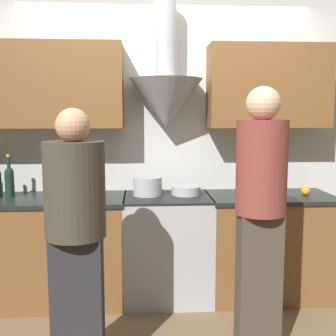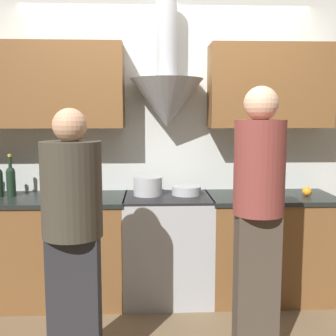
# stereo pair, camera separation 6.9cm
# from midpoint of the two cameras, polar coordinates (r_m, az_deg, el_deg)

# --- Properties ---
(ground_plane) EXTENTS (12.00, 12.00, 0.00)m
(ground_plane) POSITION_cam_midpoint_polar(r_m,az_deg,el_deg) (3.52, -0.37, -19.05)
(ground_plane) COLOR brown
(wall_back) EXTENTS (8.40, 0.62, 2.60)m
(wall_back) POSITION_cam_midpoint_polar(r_m,az_deg,el_deg) (3.72, -2.17, 5.90)
(wall_back) COLOR silver
(wall_back) RESTS_ON ground_plane
(counter_left) EXTENTS (1.52, 0.62, 0.88)m
(counter_left) POSITION_cam_midpoint_polar(r_m,az_deg,el_deg) (3.75, -18.16, -10.49)
(counter_left) COLOR brown
(counter_left) RESTS_ON ground_plane
(counter_right) EXTENTS (1.06, 0.62, 0.88)m
(counter_right) POSITION_cam_midpoint_polar(r_m,az_deg,el_deg) (3.78, 12.98, -10.13)
(counter_right) COLOR brown
(counter_right) RESTS_ON ground_plane
(stove_range) EXTENTS (0.73, 0.60, 0.88)m
(stove_range) POSITION_cam_midpoint_polar(r_m,az_deg,el_deg) (3.64, -0.66, -10.61)
(stove_range) COLOR #A8AAAF
(stove_range) RESTS_ON ground_plane
(wine_bottle_5) EXTENTS (0.08, 0.08, 0.35)m
(wine_bottle_5) POSITION_cam_midpoint_polar(r_m,az_deg,el_deg) (3.73, -21.18, -1.53)
(wine_bottle_5) COLOR black
(wine_bottle_5) RESTS_ON counter_left
(stock_pot) EXTENTS (0.24, 0.24, 0.15)m
(stock_pot) POSITION_cam_midpoint_polar(r_m,az_deg,el_deg) (3.56, -3.34, -2.48)
(stock_pot) COLOR #A8AAAF
(stock_pot) RESTS_ON stove_range
(mixing_bowl) EXTENTS (0.25, 0.25, 0.07)m
(mixing_bowl) POSITION_cam_midpoint_polar(r_m,az_deg,el_deg) (3.58, 1.89, -3.05)
(mixing_bowl) COLOR #A8AAAF
(mixing_bowl) RESTS_ON stove_range
(orange_fruit) EXTENTS (0.08, 0.08, 0.08)m
(orange_fruit) POSITION_cam_midpoint_polar(r_m,az_deg,el_deg) (3.72, 17.64, -2.97)
(orange_fruit) COLOR orange
(orange_fruit) RESTS_ON counter_right
(saucepan) EXTENTS (0.19, 0.19, 0.08)m
(saucepan) POSITION_cam_midpoint_polar(r_m,az_deg,el_deg) (3.77, 12.74, -2.62)
(saucepan) COLOR #A8AAAF
(saucepan) RESTS_ON counter_right
(person_foreground_left) EXTENTS (0.35, 0.35, 1.60)m
(person_foreground_left) POSITION_cam_midpoint_polar(r_m,az_deg,el_deg) (2.53, -13.14, -8.62)
(person_foreground_left) COLOR #28282D
(person_foreground_left) RESTS_ON ground_plane
(person_foreground_right) EXTENTS (0.32, 0.32, 1.73)m
(person_foreground_right) POSITION_cam_midpoint_polar(r_m,az_deg,el_deg) (2.71, 11.69, -5.52)
(person_foreground_right) COLOR #473D33
(person_foreground_right) RESTS_ON ground_plane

